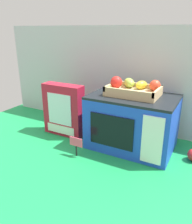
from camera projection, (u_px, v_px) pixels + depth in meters
ground_plane at (95, 140)px, 1.28m from camera, size 1.70×1.70×0.00m
display_back_panel at (115, 78)px, 1.40m from camera, size 1.61×0.03×0.62m
toy_microwave at (132, 122)px, 1.18m from camera, size 0.43×0.30×0.28m
food_groups_crate at (133, 89)px, 1.14m from camera, size 0.26×0.19×0.08m
cookie_set_box at (64, 110)px, 1.32m from camera, size 0.25×0.08×0.30m
price_sign at (76, 144)px, 1.11m from camera, size 0.07×0.01×0.10m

